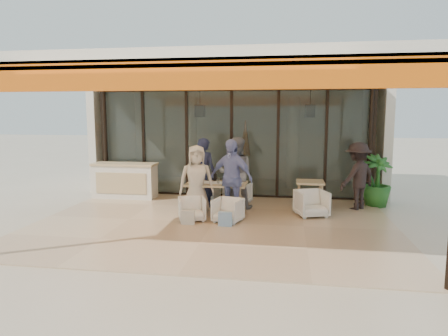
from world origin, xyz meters
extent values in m
plane|color=#C6B293|center=(0.00, 0.00, 0.00)|extent=(70.00, 70.00, 0.00)
cube|color=tan|center=(0.00, 0.00, 0.01)|extent=(8.00, 6.00, 0.01)
cube|color=silver|center=(0.00, 0.00, 3.30)|extent=(8.00, 6.00, 0.20)
cube|color=#E35B0B|center=(0.00, -2.94, 3.02)|extent=(8.00, 0.12, 0.45)
cube|color=#DE4C12|center=(0.00, -2.25, 3.14)|extent=(8.00, 1.50, 0.06)
cylinder|color=black|center=(-3.88, 2.88, 1.60)|extent=(0.12, 0.12, 3.20)
cylinder|color=black|center=(3.88, 2.88, 1.60)|extent=(0.12, 0.12, 3.20)
cube|color=#9EADA3|center=(0.00, 3.00, 1.60)|extent=(8.00, 0.03, 3.20)
cube|color=black|center=(0.00, 3.00, 0.04)|extent=(8.00, 0.10, 0.08)
cube|color=black|center=(0.00, 3.00, 3.16)|extent=(8.00, 0.10, 0.08)
cube|color=black|center=(-4.00, 3.00, 1.60)|extent=(0.08, 0.10, 3.20)
cube|color=black|center=(-2.70, 3.00, 1.60)|extent=(0.08, 0.10, 3.20)
cube|color=black|center=(-1.35, 3.00, 1.60)|extent=(0.08, 0.10, 3.20)
cube|color=black|center=(0.00, 3.00, 1.60)|extent=(0.08, 0.10, 3.20)
cube|color=black|center=(1.35, 3.00, 1.60)|extent=(0.08, 0.10, 3.20)
cube|color=black|center=(2.70, 3.00, 1.60)|extent=(0.08, 0.10, 3.20)
cube|color=black|center=(4.00, 3.00, 1.60)|extent=(0.08, 0.10, 3.20)
cube|color=silver|center=(0.00, 6.50, 1.70)|extent=(9.00, 0.25, 3.40)
cube|color=silver|center=(-4.40, 4.75, 1.70)|extent=(0.25, 3.50, 3.40)
cube|color=silver|center=(4.40, 4.75, 1.70)|extent=(0.25, 3.50, 3.40)
cube|color=silver|center=(0.00, 4.75, 3.40)|extent=(9.00, 3.50, 0.25)
cube|color=tan|center=(0.00, 4.75, 0.01)|extent=(8.00, 3.50, 0.02)
cylinder|color=silver|center=(-1.60, 4.60, 1.50)|extent=(0.40, 0.40, 3.00)
cylinder|color=silver|center=(1.80, 4.60, 1.50)|extent=(0.40, 0.40, 3.00)
cylinder|color=black|center=(-1.20, 4.20, 3.00)|extent=(0.03, 0.03, 0.70)
cube|color=black|center=(-1.20, 4.20, 2.55)|extent=(0.30, 0.30, 0.40)
sphere|color=#FFBF72|center=(-1.20, 4.20, 2.55)|extent=(0.18, 0.18, 0.18)
cylinder|color=black|center=(2.30, 4.20, 3.00)|extent=(0.03, 0.03, 0.70)
cube|color=black|center=(2.30, 4.20, 2.55)|extent=(0.30, 0.30, 0.40)
sphere|color=#FFBF72|center=(2.30, 4.20, 2.55)|extent=(0.18, 0.18, 0.18)
cylinder|color=black|center=(0.30, 4.00, 0.05)|extent=(0.40, 0.40, 0.05)
cylinder|color=black|center=(0.30, 4.00, 1.05)|extent=(0.04, 0.04, 2.10)
cone|color=#EB5814|center=(0.30, 4.00, 1.70)|extent=(0.32, 0.32, 1.10)
cube|color=silver|center=(-3.05, 2.30, 0.50)|extent=(1.80, 0.60, 1.00)
cube|color=tan|center=(-3.05, 2.30, 1.01)|extent=(1.85, 0.65, 0.06)
cube|color=tan|center=(-3.05, 1.99, 0.50)|extent=(1.50, 0.02, 0.60)
cube|color=tan|center=(-0.12, 1.11, 0.72)|extent=(1.50, 0.90, 0.05)
cube|color=white|center=(-0.12, 1.11, 0.74)|extent=(1.30, 0.35, 0.01)
cylinder|color=tan|center=(-0.74, 0.79, 0.35)|extent=(0.06, 0.06, 0.70)
cylinder|color=tan|center=(0.50, 0.79, 0.35)|extent=(0.06, 0.06, 0.70)
cylinder|color=tan|center=(-0.74, 1.43, 0.35)|extent=(0.06, 0.06, 0.70)
cylinder|color=tan|center=(0.50, 1.43, 0.35)|extent=(0.06, 0.06, 0.70)
cylinder|color=white|center=(-0.57, 0.96, 0.81)|extent=(0.06, 0.06, 0.11)
cylinder|color=white|center=(-0.37, 1.31, 0.81)|extent=(0.06, 0.06, 0.11)
cylinder|color=white|center=(-0.07, 1.01, 0.81)|extent=(0.06, 0.06, 0.11)
cylinder|color=white|center=(0.18, 1.29, 0.81)|extent=(0.06, 0.06, 0.11)
cylinder|color=maroon|center=(-0.67, 1.26, 0.83)|extent=(0.07, 0.07, 0.16)
cylinder|color=black|center=(-0.22, 1.39, 0.83)|extent=(0.09, 0.09, 0.17)
cylinder|color=black|center=(-0.22, 1.39, 0.93)|extent=(0.10, 0.10, 0.01)
cylinder|color=white|center=(-0.57, 0.81, 0.76)|extent=(0.22, 0.22, 0.01)
cylinder|color=white|center=(0.33, 0.81, 0.76)|extent=(0.22, 0.22, 0.01)
cylinder|color=white|center=(-0.57, 1.43, 0.76)|extent=(0.22, 0.22, 0.01)
cylinder|color=white|center=(0.33, 1.43, 0.76)|extent=(0.22, 0.22, 0.01)
imported|color=white|center=(-0.54, 2.06, 0.29)|extent=(0.66, 0.63, 0.59)
imported|color=white|center=(0.30, 2.06, 0.33)|extent=(0.77, 0.74, 0.66)
imported|color=white|center=(-0.54, 0.16, 0.31)|extent=(0.74, 0.72, 0.61)
imported|color=white|center=(0.30, 0.16, 0.31)|extent=(0.72, 0.70, 0.61)
imported|color=#171832|center=(-0.54, 1.56, 0.92)|extent=(0.78, 0.64, 1.85)
imported|color=slate|center=(0.30, 1.56, 0.93)|extent=(0.96, 0.77, 1.87)
imported|color=beige|center=(-0.54, 0.66, 0.86)|extent=(0.96, 0.76, 1.72)
imported|color=#7986C9|center=(0.30, 0.66, 0.94)|extent=(1.19, 0.80, 1.88)
cube|color=silver|center=(-0.54, -0.24, 0.17)|extent=(0.30, 0.10, 0.34)
cube|color=#99BFD8|center=(0.30, -0.24, 0.17)|extent=(0.30, 0.10, 0.34)
cube|color=tan|center=(2.22, 1.72, 0.72)|extent=(0.70, 0.70, 0.05)
cylinder|color=tan|center=(1.94, 1.44, 0.35)|extent=(0.05, 0.05, 0.70)
cylinder|color=tan|center=(2.50, 1.44, 0.35)|extent=(0.05, 0.05, 0.70)
cylinder|color=tan|center=(1.94, 2.00, 0.35)|extent=(0.05, 0.05, 0.70)
cylinder|color=tan|center=(2.50, 2.00, 0.35)|extent=(0.05, 0.05, 0.70)
imported|color=white|center=(2.22, 0.97, 0.36)|extent=(0.86, 0.84, 0.71)
imported|color=black|center=(3.41, 1.89, 0.87)|extent=(1.28, 1.23, 1.75)
imported|color=#1E5919|center=(3.99, 2.39, 0.69)|extent=(1.01, 1.01, 1.39)
camera|label=1|loc=(1.58, -8.61, 2.46)|focal=32.00mm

